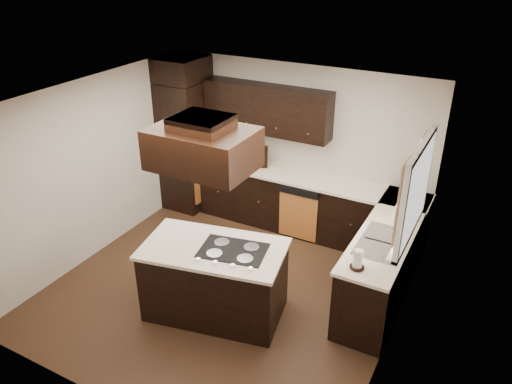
% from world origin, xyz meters
% --- Properties ---
extents(floor, '(4.20, 4.20, 0.02)m').
position_xyz_m(floor, '(0.00, 0.00, -0.01)').
color(floor, brown).
rests_on(floor, ground).
extents(ceiling, '(4.20, 4.20, 0.02)m').
position_xyz_m(ceiling, '(0.00, 0.00, 2.51)').
color(ceiling, white).
rests_on(ceiling, ground).
extents(wall_back, '(4.20, 0.02, 2.50)m').
position_xyz_m(wall_back, '(0.00, 2.11, 1.25)').
color(wall_back, beige).
rests_on(wall_back, ground).
extents(wall_front, '(4.20, 0.02, 2.50)m').
position_xyz_m(wall_front, '(0.00, -2.11, 1.25)').
color(wall_front, beige).
rests_on(wall_front, ground).
extents(wall_left, '(0.02, 4.20, 2.50)m').
position_xyz_m(wall_left, '(-2.11, 0.00, 1.25)').
color(wall_left, beige).
rests_on(wall_left, ground).
extents(wall_right, '(0.02, 4.20, 2.50)m').
position_xyz_m(wall_right, '(2.11, 0.00, 1.25)').
color(wall_right, beige).
rests_on(wall_right, ground).
extents(oven_column, '(0.65, 0.75, 2.12)m').
position_xyz_m(oven_column, '(-1.78, 1.71, 1.06)').
color(oven_column, black).
rests_on(oven_column, floor).
extents(wall_oven_face, '(0.05, 0.62, 0.78)m').
position_xyz_m(wall_oven_face, '(-1.43, 1.71, 1.12)').
color(wall_oven_face, '#CE7A36').
rests_on(wall_oven_face, oven_column).
extents(base_cabinets_back, '(2.93, 0.60, 0.88)m').
position_xyz_m(base_cabinets_back, '(0.03, 1.80, 0.44)').
color(base_cabinets_back, black).
rests_on(base_cabinets_back, floor).
extents(base_cabinets_right, '(0.60, 2.40, 0.88)m').
position_xyz_m(base_cabinets_right, '(1.80, 0.90, 0.44)').
color(base_cabinets_right, black).
rests_on(base_cabinets_right, floor).
extents(countertop_back, '(2.93, 0.63, 0.04)m').
position_xyz_m(countertop_back, '(0.03, 1.79, 0.90)').
color(countertop_back, white).
rests_on(countertop_back, base_cabinets_back).
extents(countertop_right, '(0.63, 2.40, 0.04)m').
position_xyz_m(countertop_right, '(1.79, 0.90, 0.90)').
color(countertop_right, white).
rests_on(countertop_right, base_cabinets_right).
extents(upper_cabinets, '(2.00, 0.34, 0.72)m').
position_xyz_m(upper_cabinets, '(-0.43, 1.93, 1.81)').
color(upper_cabinets, black).
rests_on(upper_cabinets, wall_back).
extents(dishwasher_front, '(0.60, 0.05, 0.72)m').
position_xyz_m(dishwasher_front, '(0.33, 1.50, 0.40)').
color(dishwasher_front, '#CE7A36').
rests_on(dishwasher_front, floor).
extents(window_frame, '(0.06, 1.32, 1.12)m').
position_xyz_m(window_frame, '(2.07, 0.55, 1.65)').
color(window_frame, white).
rests_on(window_frame, wall_right).
extents(window_pane, '(0.00, 1.20, 1.00)m').
position_xyz_m(window_pane, '(2.10, 0.55, 1.65)').
color(window_pane, white).
rests_on(window_pane, wall_right).
extents(curtain_left, '(0.02, 0.34, 0.90)m').
position_xyz_m(curtain_left, '(2.01, 0.13, 1.70)').
color(curtain_left, beige).
rests_on(curtain_left, wall_right).
extents(curtain_right, '(0.02, 0.34, 0.90)m').
position_xyz_m(curtain_right, '(2.01, 0.97, 1.70)').
color(curtain_right, beige).
rests_on(curtain_right, wall_right).
extents(sink_rim, '(0.52, 0.84, 0.01)m').
position_xyz_m(sink_rim, '(1.80, 0.55, 0.92)').
color(sink_rim, silver).
rests_on(sink_rim, countertop_right).
extents(island, '(1.72, 1.16, 0.88)m').
position_xyz_m(island, '(0.12, -0.47, 0.44)').
color(island, black).
rests_on(island, floor).
extents(island_top, '(1.79, 1.23, 0.04)m').
position_xyz_m(island_top, '(0.12, -0.47, 0.90)').
color(island_top, white).
rests_on(island_top, island).
extents(cooktop, '(0.83, 0.64, 0.01)m').
position_xyz_m(cooktop, '(0.35, -0.42, 0.93)').
color(cooktop, black).
rests_on(cooktop, island_top).
extents(range_hood, '(1.05, 0.72, 0.42)m').
position_xyz_m(range_hood, '(0.10, -0.55, 2.16)').
color(range_hood, black).
rests_on(range_hood, ceiling).
extents(hood_duct, '(0.55, 0.50, 0.13)m').
position_xyz_m(hood_duct, '(0.10, -0.55, 2.44)').
color(hood_duct, black).
rests_on(hood_duct, ceiling).
extents(blender_base, '(0.15, 0.15, 0.10)m').
position_xyz_m(blender_base, '(-0.87, 1.72, 0.97)').
color(blender_base, silver).
rests_on(blender_base, countertop_back).
extents(blender_pitcher, '(0.13, 0.13, 0.26)m').
position_xyz_m(blender_pitcher, '(-0.87, 1.72, 1.15)').
color(blender_pitcher, silver).
rests_on(blender_pitcher, blender_base).
extents(spice_rack, '(0.41, 0.25, 0.34)m').
position_xyz_m(spice_rack, '(-0.55, 1.76, 1.09)').
color(spice_rack, black).
rests_on(spice_rack, countertop_back).
extents(mixing_bowl, '(0.29, 0.29, 0.07)m').
position_xyz_m(mixing_bowl, '(-1.03, 1.71, 0.95)').
color(mixing_bowl, white).
rests_on(mixing_bowl, countertop_back).
extents(soap_bottle, '(0.09, 0.09, 0.19)m').
position_xyz_m(soap_bottle, '(1.78, 1.19, 1.02)').
color(soap_bottle, white).
rests_on(soap_bottle, countertop_right).
extents(paper_towel, '(0.12, 0.12, 0.23)m').
position_xyz_m(paper_towel, '(1.69, -0.08, 1.03)').
color(paper_towel, white).
rests_on(paper_towel, countertop_right).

